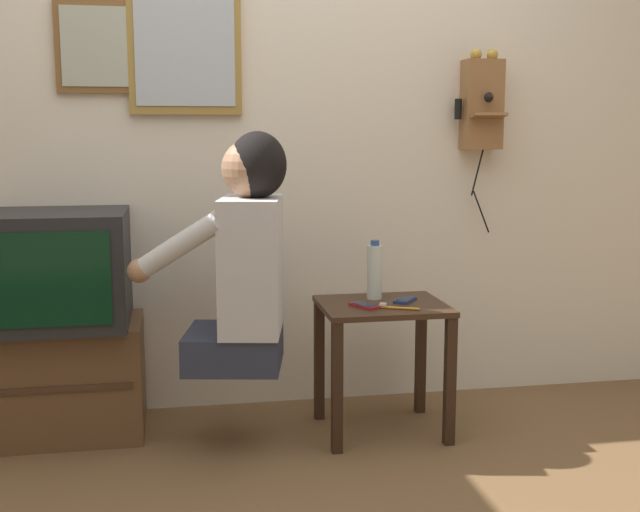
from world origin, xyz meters
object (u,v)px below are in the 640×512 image
cell_phone_spare (405,300)px  water_bottle (375,271)px  person (244,256)px  wall_mirror (184,29)px  wall_phone_antique (482,103)px  toothbrush (396,307)px  cell_phone_held (364,306)px  television (59,268)px  framed_picture (100,47)px

cell_phone_spare → water_bottle: water_bottle is taller
person → wall_mirror: size_ratio=1.28×
wall_mirror → person: bearing=-67.6°
wall_phone_antique → toothbrush: (-0.52, -0.49, -0.80)m
cell_phone_held → person: bearing=152.0°
wall_mirror → toothbrush: bearing=-34.4°
cell_phone_held → toothbrush: toothbrush is taller
wall_mirror → cell_phone_held: (0.66, -0.47, -1.10)m
cell_phone_spare → person: bearing=-138.2°
person → wall_phone_antique: 1.32m
wall_phone_antique → toothbrush: wall_phone_antique is taller
cell_phone_held → toothbrush: size_ratio=0.94×
wall_phone_antique → person: bearing=-158.8°
television → cell_phone_held: bearing=-11.4°
framed_picture → cell_phone_spare: bearing=-18.6°
cell_phone_spare → water_bottle: 0.17m
framed_picture → toothbrush: bearing=-25.6°
framed_picture → water_bottle: bearing=-16.8°
person → wall_phone_antique: size_ratio=1.10×
toothbrush → person: bearing=108.1°
person → toothbrush: bearing=-85.1°
water_bottle → person: bearing=-165.2°
framed_picture → cell_phone_held: bearing=-25.4°
wall_phone_antique → cell_phone_spare: wall_phone_antique is taller
wall_phone_antique → water_bottle: wall_phone_antique is taller
person → water_bottle: person is taller
cell_phone_held → cell_phone_spare: size_ratio=1.01×
wall_phone_antique → cell_phone_spare: bearing=-141.3°
person → framed_picture: 1.08m
television → wall_phone_antique: bearing=6.1°
cell_phone_held → television: bearing=141.1°
television → wall_mirror: 1.11m
cell_phone_held → cell_phone_spare: same height
person → framed_picture: framed_picture is taller
wall_phone_antique → cell_phone_held: bearing=-145.7°
person → cell_phone_held: (0.47, -0.00, -0.21)m
television → cell_phone_spare: size_ratio=3.92×
wall_mirror → water_bottle: size_ratio=2.88×
person → cell_phone_spare: person is taller
wall_phone_antique → framed_picture: bearing=178.5°
person → wall_mirror: (-0.19, 0.47, 0.89)m
framed_picture → cell_phone_spare: framed_picture is taller
person → cell_phone_held: person is taller
toothbrush → cell_phone_spare: bearing=-4.8°
framed_picture → cell_phone_spare: (1.19, -0.40, -1.02)m
person → water_bottle: 0.57m
cell_phone_held → cell_phone_spare: (0.19, 0.07, 0.00)m
framed_picture → cell_phone_held: 1.51m
wall_phone_antique → wall_mirror: (-1.29, 0.04, 0.30)m
television → cell_phone_spare: (1.36, -0.16, -0.14)m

